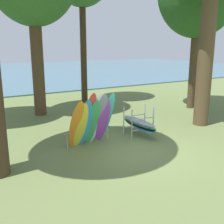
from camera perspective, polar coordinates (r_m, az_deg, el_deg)
name	(u,v)px	position (r m, az deg, el deg)	size (l,w,h in m)	color
ground_plane	(138,150)	(10.23, 5.45, -7.90)	(80.00, 80.00, 0.00)	olive
leaning_board_pile	(92,121)	(10.32, -4.14, -1.91)	(2.01, 1.18, 2.14)	orange
board_storage_rack	(139,123)	(11.72, 5.63, -2.34)	(1.15, 2.13, 1.25)	#9EA0A5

